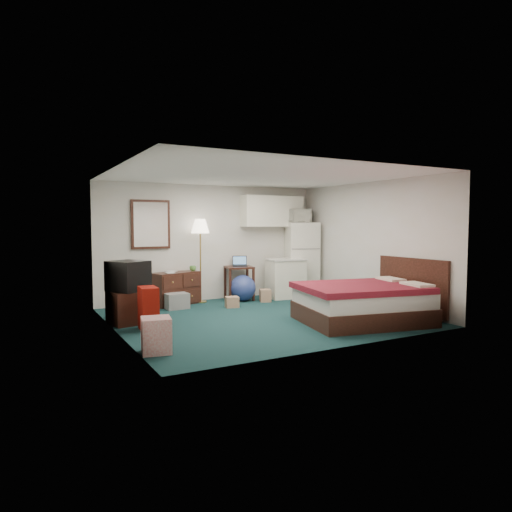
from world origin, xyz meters
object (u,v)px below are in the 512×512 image
desk (239,283)px  floor_lamp (200,261)px  dresser (176,288)px  kitchen_counter (286,279)px  bed (362,304)px  fridge (301,259)px  tv_stand (127,307)px  suitcase (148,308)px

desk → floor_lamp: bearing=-172.1°
dresser → kitchen_counter: size_ratio=1.16×
kitchen_counter → bed: (-0.25, -2.82, -0.11)m
fridge → tv_stand: bearing=-146.5°
kitchen_counter → floor_lamp: bearing=176.7°
kitchen_counter → tv_stand: bearing=-157.8°
tv_stand → kitchen_counter: bearing=6.3°
dresser → suitcase: suitcase is taller
desk → kitchen_counter: bearing=-2.9°
dresser → tv_stand: dresser is taller
bed → kitchen_counter: bearing=96.3°
bed → tv_stand: (-3.50, 1.81, -0.05)m
desk → tv_stand: 3.01m
tv_stand → suitcase: size_ratio=0.88×
dresser → tv_stand: (-1.29, -1.34, -0.06)m
floor_lamp → suitcase: size_ratio=2.61×
kitchen_counter → fridge: 0.76m
dresser → fridge: bearing=-20.0°
fridge → dresser: bearing=-164.3°
suitcase → fridge: bearing=27.5°
fridge → kitchen_counter: bearing=-140.6°
tv_stand → floor_lamp: bearing=27.6°
floor_lamp → suitcase: (-1.66, -1.97, -0.54)m
floor_lamp → desk: (0.87, -0.07, -0.52)m
fridge → bed: size_ratio=0.85×
floor_lamp → suitcase: bearing=-130.1°
dresser → kitchen_counter: (2.46, -0.33, 0.09)m
floor_lamp → bed: (1.65, -3.17, -0.56)m
dresser → kitchen_counter: 2.49m
dresser → bed: dresser is taller
floor_lamp → bed: 3.62m
dresser → fridge: fridge is taller
kitchen_counter → fridge: (0.58, 0.23, 0.42)m
dresser → floor_lamp: 0.78m
tv_stand → suitcase: bearing=-81.7°
desk → bed: bearing=-63.5°
kitchen_counter → tv_stand: size_ratio=1.44×
bed → suitcase: (-3.31, 1.20, 0.02)m
desk → fridge: 1.69m
desk → suitcase: size_ratio=1.08×
floor_lamp → desk: bearing=-4.6°
kitchen_counter → tv_stand: (-3.75, -1.00, -0.15)m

